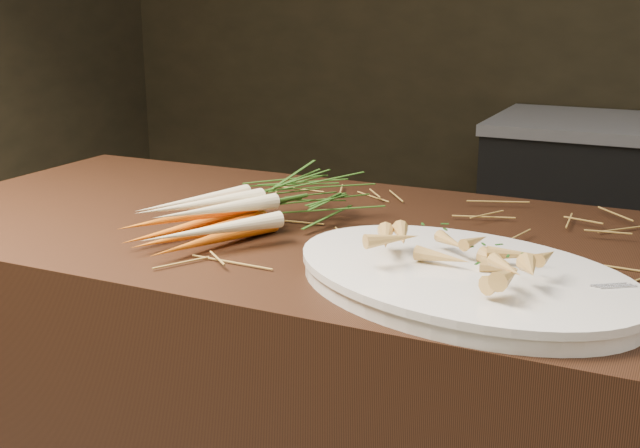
{
  "coord_description": "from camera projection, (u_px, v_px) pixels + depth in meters",
  "views": [
    {
      "loc": [
        0.09,
        -0.84,
        1.27
      ],
      "look_at": [
        -0.38,
        0.14,
        0.96
      ],
      "focal_mm": 45.0,
      "sensor_mm": 36.0,
      "label": 1
    }
  ],
  "objects": [
    {
      "name": "straw_bedding",
      "position": [
        612.0,
        262.0,
        1.12
      ],
      "size": [
        1.4,
        0.6,
        0.02
      ],
      "primitive_type": null,
      "color": "olive",
      "rests_on": "main_counter"
    },
    {
      "name": "root_veg_bunch",
      "position": [
        266.0,
        204.0,
        1.31
      ],
      "size": [
        0.28,
        0.45,
        0.08
      ],
      "rotation": [
        0.0,
        0.0,
        -0.41
      ],
      "color": "#D05713",
      "rests_on": "main_counter"
    },
    {
      "name": "serving_platter",
      "position": [
        462.0,
        282.0,
        1.04
      ],
      "size": [
        0.55,
        0.45,
        0.03
      ],
      "primitive_type": null,
      "rotation": [
        0.0,
        0.0,
        -0.31
      ],
      "color": "white",
      "rests_on": "main_counter"
    },
    {
      "name": "roasted_veg_heap",
      "position": [
        464.0,
        253.0,
        1.03
      ],
      "size": [
        0.27,
        0.23,
        0.05
      ],
      "primitive_type": null,
      "rotation": [
        0.0,
        0.0,
        -0.31
      ],
      "color": "tan",
      "rests_on": "serving_platter"
    },
    {
      "name": "serving_fork",
      "position": [
        579.0,
        310.0,
        0.9
      ],
      "size": [
        0.16,
        0.12,
        0.0
      ],
      "primitive_type": "cube",
      "rotation": [
        0.0,
        0.0,
        -0.97
      ],
      "color": "silver",
      "rests_on": "serving_platter"
    }
  ]
}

